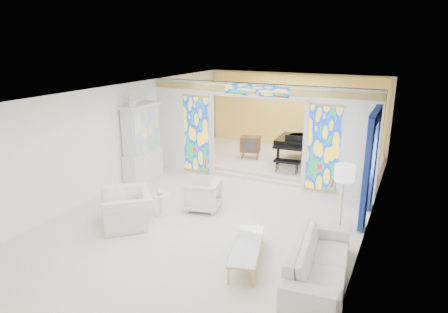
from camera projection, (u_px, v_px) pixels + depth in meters
The scene contains 24 objects.
floor at pixel (228, 204), 10.68m from camera, with size 12.00×12.00×0.00m, color silver.
ceiling at pixel (229, 92), 9.82m from camera, with size 7.00×12.00×0.02m, color white.
wall_back at pixel (295, 112), 15.42m from camera, with size 7.00×0.02×3.00m, color white.
wall_front at pixel (28, 265), 5.08m from camera, with size 7.00×0.02×3.00m, color white.
wall_left at pixel (121, 136), 11.72m from camera, with size 0.02×12.00×3.00m, color white.
wall_right at pixel (372, 169), 8.78m from camera, with size 0.02×12.00×3.00m, color white.
partition_wall at pixel (257, 129), 11.93m from camera, with size 7.00×0.22×3.00m.
stained_glass_left at pixel (197, 134), 12.79m from camera, with size 0.90×0.04×2.40m, color gold.
stained_glass_right at pixel (323, 149), 11.09m from camera, with size 0.90×0.04×2.40m, color gold.
stained_glass_transom at pixel (257, 90), 11.50m from camera, with size 2.00×0.04×0.34m, color gold.
alcove_platform at pixel (278, 160), 14.19m from camera, with size 6.80×3.80×0.18m, color silver.
gold_curtain_back at pixel (294, 113), 15.32m from camera, with size 6.70×0.10×2.90m, color #DFBB4D.
chandelier at pixel (285, 91), 13.31m from camera, with size 0.48×0.48×0.30m, color gold.
blue_drapes at pixel (371, 157), 9.41m from camera, with size 0.14×1.85×2.65m.
china_cabinet at pixel (142, 143), 12.21m from camera, with size 0.56×1.46×2.72m.
armchair_left at pixel (127, 208), 9.40m from camera, with size 1.27×1.11×0.82m, color silver.
armchair_right at pixel (202, 195), 10.26m from camera, with size 0.85×0.88×0.80m, color silver.
sofa at pixel (318, 260), 7.27m from camera, with size 2.57×1.00×0.75m, color white.
side_table at pixel (161, 202), 9.89m from camera, with size 0.46×0.46×0.57m.
vase at pixel (160, 191), 9.81m from camera, with size 0.18×0.18×0.19m, color silver.
coffee_table at pixel (247, 246), 7.82m from camera, with size 0.96×1.81×0.39m.
floor_lamp at pixel (344, 177), 8.35m from camera, with size 0.56×0.56×1.73m.
grand_piano at pixel (302, 141), 13.66m from camera, with size 1.64×2.56×1.01m.
tv_console at pixel (250, 144), 13.98m from camera, with size 0.76×0.60×0.78m.
Camera 1 is at (4.21, -8.93, 4.28)m, focal length 32.00 mm.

